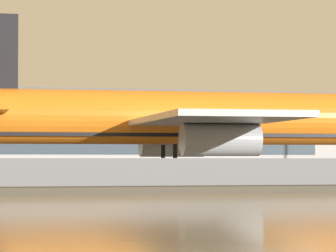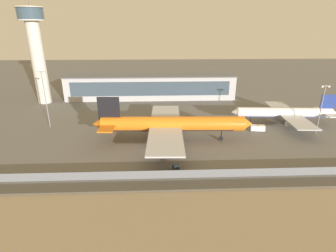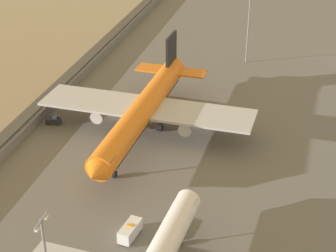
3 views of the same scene
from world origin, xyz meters
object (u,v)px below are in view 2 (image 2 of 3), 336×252
passenger_jet_white (286,113)px  apron_light_mast_apron_west (321,107)px  apron_light_mast_apron_east (45,97)px  cargo_jet_orange (170,125)px  control_tower (36,48)px  baggage_tug (176,169)px  ops_van (258,128)px

passenger_jet_white → apron_light_mast_apron_west: bearing=-57.1°
apron_light_mast_apron_west → apron_light_mast_apron_east: size_ratio=0.84×
cargo_jet_orange → control_tower: 84.11m
baggage_tug → ops_van: 43.56m
baggage_tug → apron_light_mast_apron_east: apron_light_mast_apron_east is taller
ops_van → control_tower: control_tower is taller
cargo_jet_orange → passenger_jet_white: (46.91, 14.61, -1.25)m
baggage_tug → control_tower: (-63.44, 72.65, 26.73)m
control_tower → apron_light_mast_apron_west: (116.63, -47.85, -17.18)m
baggage_tug → ops_van: bearing=41.0°
cargo_jet_orange → apron_light_mast_apron_east: 49.72m
passenger_jet_white → apron_light_mast_apron_east: 94.01m
baggage_tug → control_tower: size_ratio=0.07×
control_tower → baggage_tug: bearing=-48.9°
apron_light_mast_apron_west → apron_light_mast_apron_east: apron_light_mast_apron_east is taller
control_tower → apron_light_mast_apron_west: bearing=-22.3°
cargo_jet_orange → apron_light_mast_apron_west: bearing=4.1°
ops_van → apron_light_mast_apron_east: (-80.38, 8.02, 10.89)m
apron_light_mast_apron_west → apron_light_mast_apron_east: 101.38m
passenger_jet_white → baggage_tug: size_ratio=12.33×
ops_van → apron_light_mast_apron_east: size_ratio=0.25×
control_tower → apron_light_mast_apron_west: control_tower is taller
ops_van → passenger_jet_white: bearing=27.7°
baggage_tug → apron_light_mast_apron_west: apron_light_mast_apron_west is taller
passenger_jet_white → apron_light_mast_apron_west: (6.96, -10.76, 5.60)m
ops_van → apron_light_mast_apron_west: apron_light_mast_apron_west is taller
apron_light_mast_apron_east → ops_van: bearing=-5.7°
control_tower → apron_light_mast_apron_west: size_ratio=2.64×
passenger_jet_white → ops_van: 15.46m
control_tower → apron_light_mast_apron_east: bearing=-66.1°
passenger_jet_white → ops_van: passenger_jet_white is taller
baggage_tug → cargo_jet_orange: bearing=91.9°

